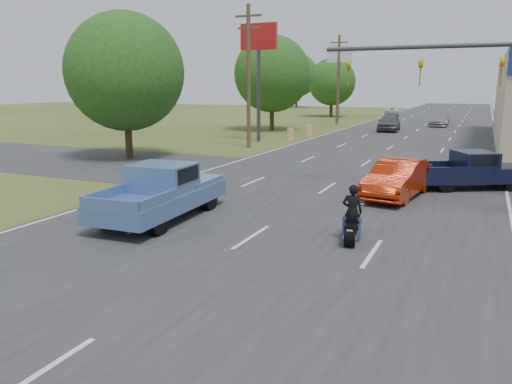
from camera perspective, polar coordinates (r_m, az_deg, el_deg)
The scene contains 23 objects.
ground at distance 9.01m, azimuth -23.77°, elevation -18.73°, with size 200.00×200.00×0.00m, color #3A4A1D.
main_road at distance 45.61m, azimuth 16.75°, elevation 5.98°, with size 15.00×180.00×0.02m, color #2D2D30.
cross_road at distance 24.18m, azimuth 9.50°, elevation 1.30°, with size 120.00×10.00×0.02m, color #2D2D30.
utility_pole_5 at distance 36.47m, azimuth -0.86°, elevation 13.43°, with size 2.00×0.28×10.00m.
utility_pole_6 at distance 59.07m, azimuth 9.36°, elevation 12.76°, with size 2.00×0.28×10.00m.
tree_0 at distance 32.04m, azimuth -14.73°, elevation 13.13°, with size 7.14×7.14×8.84m.
tree_1 at distance 50.90m, azimuth 1.85°, elevation 13.33°, with size 7.56×7.56×9.36m.
tree_2 at distance 73.81m, azimuth 8.67°, elevation 12.34°, with size 6.72×6.72×8.32m.
tree_4 at distance 100.64m, azimuth -13.31°, elevation 13.12°, with size 9.24×9.24×11.44m.
tree_6 at distance 106.30m, azimuth 4.68°, elevation 13.15°, with size 8.82×8.82×10.92m.
barrel_2 at distance 41.80m, azimuth 3.94°, elevation 6.62°, with size 0.56×0.56×1.00m, color orange.
barrel_3 at distance 45.45m, azimuth 6.08°, elevation 7.02°, with size 0.56×0.56×1.00m, color orange.
pole_sign_left_near at distance 40.60m, azimuth 0.30°, elevation 15.91°, with size 3.00×0.35×9.20m.
pole_sign_left_far at distance 63.24m, azimuth 9.50°, elevation 14.38°, with size 3.00×0.35×9.20m.
signal_mast at distance 21.99m, azimuth 24.38°, elevation 11.92°, with size 9.12×0.40×7.00m.
red_convertible at distance 20.94m, azimuth 15.85°, elevation 1.46°, with size 1.63×4.67×1.54m, color #9D2207.
motorcycle at distance 14.76m, azimuth 10.86°, elevation -3.96°, with size 0.69×1.96×0.99m.
rider at distance 14.71m, azimuth 10.92°, elevation -2.58°, with size 0.58×0.38×1.60m, color black.
blue_pickup at distance 17.27m, azimuth -10.57°, elevation 0.14°, with size 2.46×5.77×1.88m.
navy_pickup at distance 23.96m, azimuth 23.64°, elevation 2.34°, with size 5.25×4.07×1.64m.
distant_car_grey at distance 51.65m, azimuth 14.97°, elevation 7.66°, with size 1.97×4.91×1.67m, color #515156.
distant_car_silver at distance 59.44m, azimuth 20.20°, elevation 7.72°, with size 1.95×4.80×1.39m, color #98989C.
distant_car_white at distance 78.15m, azimuth 15.31°, elevation 8.86°, with size 2.10×4.56×1.27m, color silver.
Camera 1 is at (6.04, -4.98, 4.47)m, focal length 35.00 mm.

